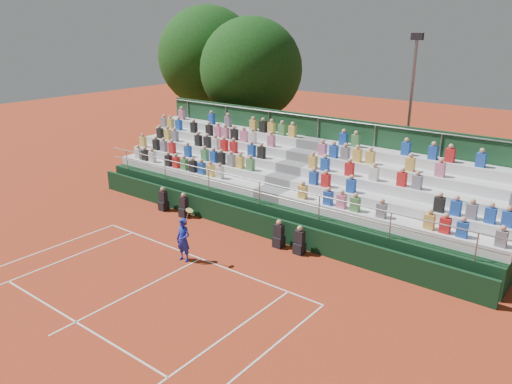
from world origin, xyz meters
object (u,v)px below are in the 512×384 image
Objects in this scene: tree_east at (251,70)px; floodlight_mast at (411,102)px; tree_west at (208,57)px; tennis_player at (183,240)px.

tree_east is 9.92m from floodlight_mast.
tree_west is at bearing 178.87° from floodlight_mast.
tree_west reaches higher than tree_east.
tree_west reaches higher than tennis_player.
tennis_player is 0.27× the size of floodlight_mast.
tennis_player is at bearing -62.14° from tree_east.
tennis_player is at bearing -50.49° from tree_west.
floodlight_mast is (9.79, 1.09, -1.19)m from tree_east.
tree_east is 1.11× the size of floodlight_mast.
tree_west is at bearing 164.11° from tree_east.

